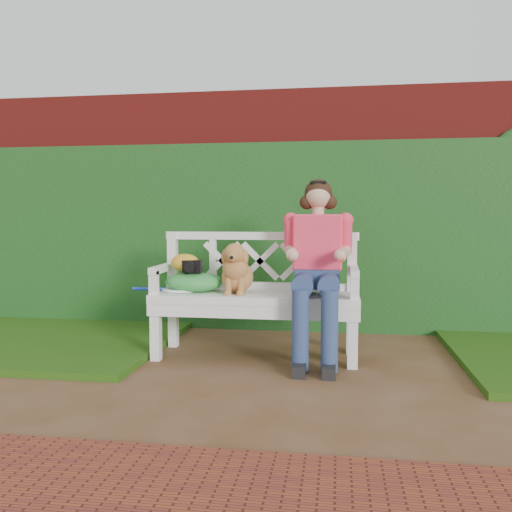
# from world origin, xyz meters

# --- Properties ---
(ground) EXTENTS (60.00, 60.00, 0.00)m
(ground) POSITION_xyz_m (0.00, 0.00, 0.00)
(ground) COLOR #533415
(brick_wall) EXTENTS (10.00, 0.30, 2.20)m
(brick_wall) POSITION_xyz_m (0.00, 1.90, 1.10)
(brick_wall) COLOR maroon
(brick_wall) RESTS_ON ground
(ivy_hedge) EXTENTS (10.00, 0.18, 1.70)m
(ivy_hedge) POSITION_xyz_m (0.00, 1.68, 0.85)
(ivy_hedge) COLOR #296323
(ivy_hedge) RESTS_ON ground
(grass_left) EXTENTS (2.60, 2.00, 0.05)m
(grass_left) POSITION_xyz_m (-2.40, 0.90, 0.03)
(grass_left) COLOR black
(grass_left) RESTS_ON ground
(garden_bench) EXTENTS (1.64, 0.80, 0.48)m
(garden_bench) POSITION_xyz_m (-0.34, 0.66, 0.24)
(garden_bench) COLOR white
(garden_bench) RESTS_ON ground
(seated_woman) EXTENTS (0.59, 0.75, 1.24)m
(seated_woman) POSITION_xyz_m (0.11, 0.64, 0.62)
(seated_woman) COLOR #E33F3F
(seated_woman) RESTS_ON ground
(dog) EXTENTS (0.26, 0.35, 0.37)m
(dog) POSITION_xyz_m (-0.48, 0.61, 0.67)
(dog) COLOR #AB7122
(dog) RESTS_ON garden_bench
(tennis_racket) EXTENTS (0.60, 0.41, 0.03)m
(tennis_racket) POSITION_xyz_m (-0.93, 0.64, 0.49)
(tennis_racket) COLOR white
(tennis_racket) RESTS_ON garden_bench
(green_bag) EXTENTS (0.44, 0.35, 0.15)m
(green_bag) POSITION_xyz_m (-0.81, 0.65, 0.55)
(green_bag) COLOR #1B7427
(green_bag) RESTS_ON garden_bench
(camera_item) EXTENTS (0.14, 0.11, 0.09)m
(camera_item) POSITION_xyz_m (-0.81, 0.63, 0.67)
(camera_item) COLOR black
(camera_item) RESTS_ON green_bag
(baseball_glove) EXTENTS (0.23, 0.19, 0.14)m
(baseball_glove) POSITION_xyz_m (-0.88, 0.66, 0.69)
(baseball_glove) COLOR gold
(baseball_glove) RESTS_ON green_bag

